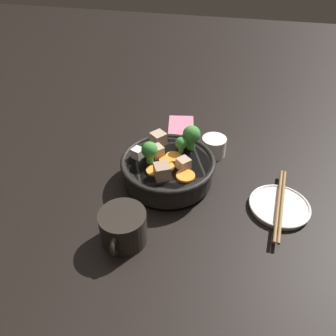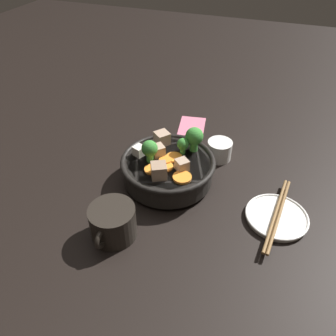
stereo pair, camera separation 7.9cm
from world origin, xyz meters
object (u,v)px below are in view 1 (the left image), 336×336
at_px(dark_mug, 123,227).
at_px(chopsticks_pair, 280,203).
at_px(side_saucer, 279,206).
at_px(tea_cup, 214,146).
at_px(stirfry_bowl, 168,166).

distance_m(dark_mug, chopsticks_pair, 0.35).
bearing_deg(dark_mug, chopsticks_pair, 116.93).
height_order(side_saucer, chopsticks_pair, chopsticks_pair).
bearing_deg(tea_cup, dark_mug, -23.49).
xyz_separation_m(side_saucer, chopsticks_pair, (-0.00, -0.00, 0.01)).
relative_size(stirfry_bowl, chopsticks_pair, 0.98).
bearing_deg(stirfry_bowl, dark_mug, -13.53).
bearing_deg(chopsticks_pair, tea_cup, -135.43).
height_order(tea_cup, dark_mug, dark_mug).
xyz_separation_m(tea_cup, dark_mug, (0.33, -0.14, 0.01)).
relative_size(stirfry_bowl, side_saucer, 1.66).
relative_size(stirfry_bowl, tea_cup, 3.47).
distance_m(stirfry_bowl, side_saucer, 0.27).
bearing_deg(tea_cup, stirfry_bowl, -35.77).
relative_size(side_saucer, chopsticks_pair, 0.59).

